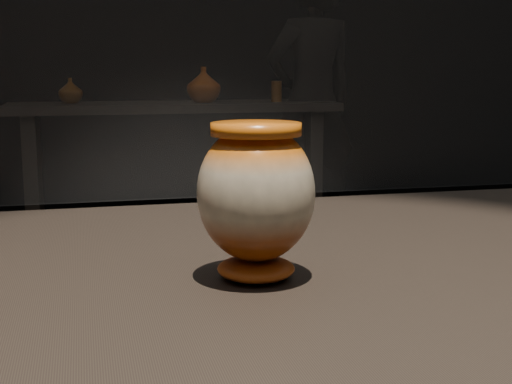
# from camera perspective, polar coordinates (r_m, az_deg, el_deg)

# --- Properties ---
(main_vase) EXTENTS (0.16, 0.16, 0.17)m
(main_vase) POSITION_cam_1_polar(r_m,az_deg,el_deg) (0.74, 0.00, -0.23)
(main_vase) COLOR #80330B
(main_vase) RESTS_ON display_plinth
(back_shelf) EXTENTS (2.00, 0.60, 0.90)m
(back_shelf) POSITION_cam_1_polar(r_m,az_deg,el_deg) (4.47, -6.54, 3.75)
(back_shelf) COLOR black
(back_shelf) RESTS_ON ground
(back_vase_left) EXTENTS (0.20, 0.20, 0.15)m
(back_vase_left) POSITION_cam_1_polar(r_m,az_deg,el_deg) (4.47, -14.62, 7.85)
(back_vase_left) COLOR brown
(back_vase_left) RESTS_ON back_shelf
(back_vase_mid) EXTENTS (0.29, 0.29, 0.22)m
(back_vase_mid) POSITION_cam_1_polar(r_m,az_deg,el_deg) (4.44, -4.21, 8.56)
(back_vase_mid) COLOR #80330B
(back_vase_mid) RESTS_ON back_shelf
(back_vase_right) EXTENTS (0.07, 0.07, 0.13)m
(back_vase_right) POSITION_cam_1_polar(r_m,az_deg,el_deg) (4.53, 1.65, 8.05)
(back_vase_right) COLOR brown
(back_vase_right) RESTS_ON back_shelf
(visitor) EXTENTS (0.72, 0.55, 1.77)m
(visitor) POSITION_cam_1_polar(r_m,az_deg,el_deg) (4.67, 4.45, 7.15)
(visitor) COLOR black
(visitor) RESTS_ON ground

